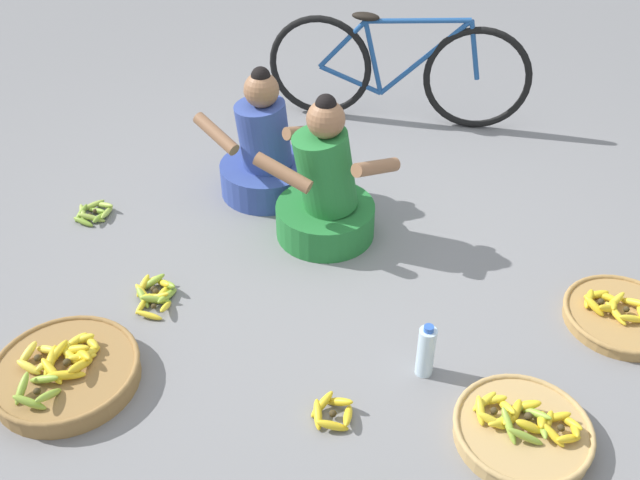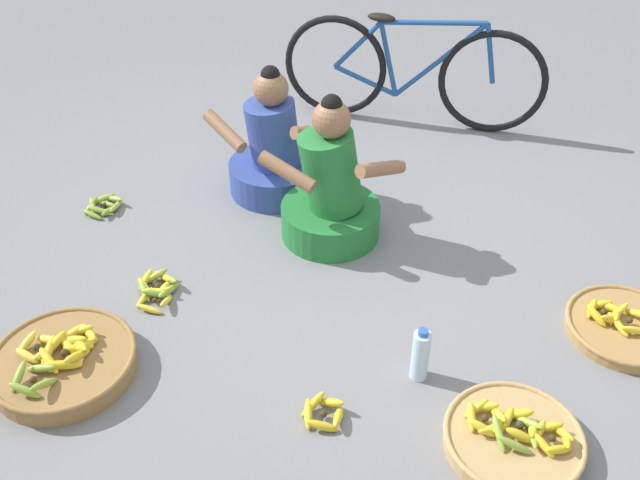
% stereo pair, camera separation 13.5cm
% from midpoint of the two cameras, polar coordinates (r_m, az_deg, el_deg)
% --- Properties ---
extents(ground_plane, '(10.00, 10.00, 0.00)m').
position_cam_midpoint_polar(ground_plane, '(3.59, -0.03, -2.64)').
color(ground_plane, slate).
extents(vendor_woman_front, '(0.66, 0.52, 0.81)m').
position_cam_midpoint_polar(vendor_woman_front, '(3.69, -0.61, 3.72)').
color(vendor_woman_front, '#237233').
rests_on(vendor_woman_front, ground).
extents(vendor_woman_behind, '(0.71, 0.55, 0.76)m').
position_cam_midpoint_polar(vendor_woman_behind, '(4.07, -5.35, 6.72)').
color(vendor_woman_behind, '#334793').
rests_on(vendor_woman_behind, ground).
extents(bicycle_leaning, '(1.69, 0.29, 0.73)m').
position_cam_midpoint_polar(bicycle_leaning, '(4.80, 5.29, 13.25)').
color(bicycle_leaning, black).
rests_on(bicycle_leaning, ground).
extents(banana_basket_mid_left, '(0.54, 0.54, 0.14)m').
position_cam_midpoint_polar(banana_basket_mid_left, '(2.94, 14.46, -14.38)').
color(banana_basket_mid_left, tan).
rests_on(banana_basket_mid_left, ground).
extents(banana_basket_back_left, '(0.53, 0.53, 0.13)m').
position_cam_midpoint_polar(banana_basket_back_left, '(3.55, 21.77, -5.55)').
color(banana_basket_back_left, '#A87F47').
rests_on(banana_basket_back_left, ground).
extents(banana_basket_near_vendor, '(0.61, 0.61, 0.17)m').
position_cam_midpoint_polar(banana_basket_near_vendor, '(3.24, -20.65, -9.77)').
color(banana_basket_near_vendor, olive).
rests_on(banana_basket_near_vendor, ground).
extents(loose_bananas_back_right, '(0.19, 0.19, 0.09)m').
position_cam_midpoint_polar(loose_bananas_back_right, '(2.93, -0.41, -13.52)').
color(loose_bananas_back_right, gold).
rests_on(loose_bananas_back_right, ground).
extents(loose_bananas_near_bicycle, '(0.21, 0.23, 0.07)m').
position_cam_midpoint_polar(loose_bananas_near_bicycle, '(4.17, -18.40, 2.05)').
color(loose_bananas_near_bicycle, '#9EB747').
rests_on(loose_bananas_near_bicycle, ground).
extents(loose_bananas_front_right, '(0.24, 0.28, 0.09)m').
position_cam_midpoint_polar(loose_bananas_front_right, '(3.53, -14.03, -4.13)').
color(loose_bananas_front_right, yellow).
rests_on(loose_bananas_front_right, ground).
extents(water_bottle, '(0.08, 0.08, 0.27)m').
position_cam_midpoint_polar(water_bottle, '(3.04, 7.13, -8.75)').
color(water_bottle, silver).
rests_on(water_bottle, ground).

